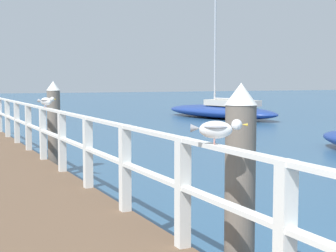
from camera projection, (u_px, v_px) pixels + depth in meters
name	position (u px, v px, depth m)	size (l,w,h in m)	color
pier_railing	(43.00, 127.00, 10.47)	(0.12, 18.55, 1.06)	silver
dock_piling_near	(240.00, 191.00, 4.76)	(0.29, 0.29, 1.98)	#6B6056
dock_piling_far	(54.00, 127.00, 11.23)	(0.29, 0.29, 1.98)	#6B6056
seagull_foreground	(217.00, 129.00, 4.36)	(0.42, 0.31, 0.21)	white
seagull_background	(46.00, 101.00, 10.12)	(0.28, 0.44, 0.21)	white
boat_1	(220.00, 110.00, 27.47)	(3.97, 8.19, 8.00)	navy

